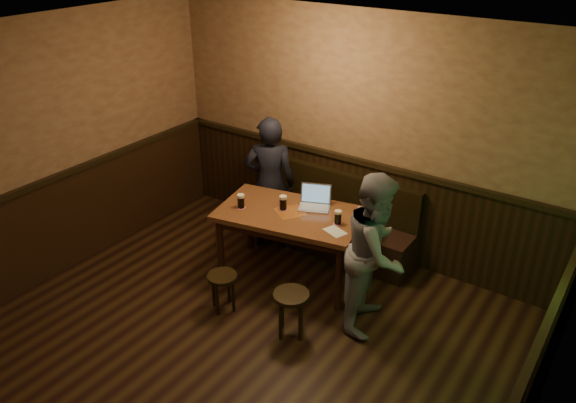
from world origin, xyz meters
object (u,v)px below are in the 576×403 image
Objects in this scene: pub_table at (290,221)px; laptop at (315,201)px; pint_mid at (283,203)px; pint_right at (338,217)px; person_grey at (376,252)px; person_suit at (270,183)px; stool_left at (223,282)px; stool_right at (291,302)px; pint_left at (241,201)px; bench at (327,224)px.

laptop is (0.14, 0.26, 0.17)m from pub_table.
pint_right is (0.64, 0.06, -0.01)m from pint_mid.
pint_mid is 0.10× the size of person_grey.
person_suit reaches higher than pint_mid.
stool_left is at bearing 106.44° from person_grey.
stool_right is 0.29× the size of person_grey.
pint_left is 0.10× the size of person_suit.
stool_left is 1.31m from laptop.
person_grey reaches higher than stool_right.
stool_left is at bearing -116.69° from pub_table.
pint_left is at bearing -166.95° from pub_table.
pint_left reaches higher than bench.
person_suit is (-0.50, 0.45, -0.08)m from pint_mid.
stool_right is (0.55, -0.79, -0.34)m from pub_table.
pint_left is at bearing 151.23° from stool_right.
bench is at bearing 82.53° from laptop.
stool_right is (0.55, -1.58, 0.06)m from bench.
pint_mid reaches higher than pint_left.
person_grey is (1.34, 0.69, 0.47)m from stool_left.
laptop reaches higher than pint_right.
person_suit reaches higher than pub_table.
person_grey reaches higher than laptop.
person_grey is at bearing -20.45° from pub_table.
person_suit reaches higher than stool_left.
person_grey is at bearing 128.58° from person_suit.
person_grey is at bearing 27.43° from stool_left.
stool_right is at bearing 127.46° from person_grey.
pint_left is 1.05× the size of pint_right.
stool_right is 1.24m from laptop.
stool_right is at bearing -91.66° from laptop.
pint_left is (-0.25, 0.65, 0.57)m from stool_left.
pint_mid is (-0.09, -0.78, 0.59)m from bench.
pint_mid is 1.21m from person_grey.
pint_right is 0.44m from laptop.
person_grey is (1.19, -0.18, -0.10)m from pint_mid.
pint_right is (-0.01, 0.86, 0.52)m from stool_right.
pub_table is 1.02× the size of person_suit.
stool_right is 1.00m from pint_right.
bench is 1.31× the size of pub_table.
pint_mid is at bearing 168.75° from pub_table.
stool_right is 0.29× the size of person_suit.
stool_left is 0.79m from stool_right.
stool_left is 1.45m from person_suit.
stool_left is at bearing -68.64° from pint_left.
person_suit is 1.81m from person_grey.
pint_left reaches higher than stool_left.
pub_table is 0.76m from person_suit.
laptop reaches higher than bench.
person_suit is at bearing 105.24° from stool_left.
laptop is at bearing -74.69° from bench.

